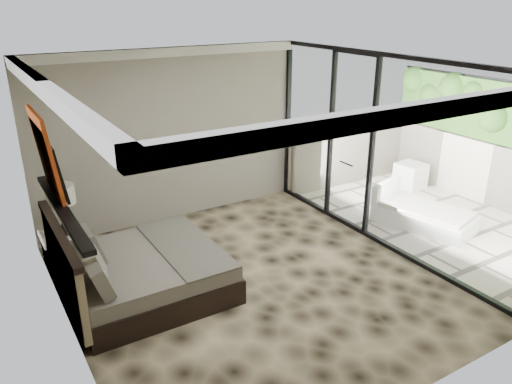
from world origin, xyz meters
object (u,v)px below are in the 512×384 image
bed (138,272)px  ottoman (410,176)px  lounger (421,215)px  table_lamp (61,203)px  nightstand (65,249)px

bed → ottoman: 5.87m
ottoman → lounger: (-1.19, -1.32, -0.06)m
ottoman → lounger: 1.78m
table_lamp → lounger: bearing=-17.0°
bed → lounger: size_ratio=1.14×
bed → table_lamp: size_ratio=2.80×
nightstand → lounger: size_ratio=0.33×
table_lamp → ottoman: table_lamp is taller
bed → ottoman: (5.80, 0.90, -0.07)m
nightstand → table_lamp: bearing=-19.8°
ottoman → bed: bearing=-171.2°
bed → ottoman: size_ratio=3.93×
lounger → bed: bearing=159.7°
bed → nightstand: (-0.64, 1.18, -0.04)m
bed → lounger: bed is taller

